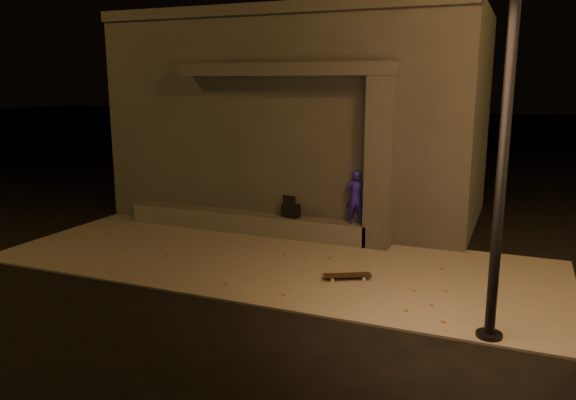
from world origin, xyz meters
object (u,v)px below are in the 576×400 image
at_px(skateboarder, 356,197).
at_px(backpack, 291,210).
at_px(column, 380,163).
at_px(skateboard, 347,275).
at_px(street_lamp_0, 512,49).

relative_size(skateboarder, backpack, 2.27).
height_order(column, backpack, column).
relative_size(column, skateboard, 4.19).
bearing_deg(skateboard, column, 62.09).
xyz_separation_m(column, skateboarder, (-0.50, 0.00, -0.76)).
bearing_deg(column, skateboarder, 180.00).
xyz_separation_m(column, skateboard, (0.01, -2.27, -1.72)).
bearing_deg(skateboarder, street_lamp_0, 119.13).
bearing_deg(street_lamp_0, skateboarder, 128.88).
xyz_separation_m(column, backpack, (-2.02, 0.00, -1.17)).
bearing_deg(skateboard, skateboarder, 74.48).
height_order(skateboarder, street_lamp_0, street_lamp_0).
bearing_deg(skateboarder, column, 170.25).
distance_m(skateboarder, backpack, 1.57).
height_order(backpack, street_lamp_0, street_lamp_0).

